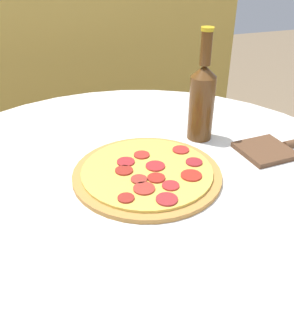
{
  "coord_description": "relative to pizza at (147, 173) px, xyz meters",
  "views": [
    {
      "loc": [
        -0.18,
        -0.62,
        1.15
      ],
      "look_at": [
        0.03,
        0.02,
        0.73
      ],
      "focal_mm": 40.0,
      "sensor_mm": 36.0,
      "label": 1
    }
  ],
  "objects": [
    {
      "name": "table",
      "position": [
        -0.03,
        -0.02,
        -0.17
      ],
      "size": [
        1.09,
        1.09,
        0.71
      ],
      "color": "silver",
      "rests_on": "ground_plane"
    },
    {
      "name": "pizza",
      "position": [
        0.0,
        0.0,
        0.0
      ],
      "size": [
        0.32,
        0.32,
        0.02
      ],
      "color": "#B77F3D",
      "rests_on": "table"
    },
    {
      "name": "beer_bottle",
      "position": [
        0.18,
        0.13,
        0.09
      ],
      "size": [
        0.06,
        0.06,
        0.27
      ],
      "color": "#563314",
      "rests_on": "table"
    },
    {
      "name": "pizza_paddle",
      "position": [
        0.33,
        0.01,
        -0.0
      ],
      "size": [
        0.25,
        0.12,
        0.02
      ],
      "rotation": [
        0.0,
        0.0,
        0.08
      ],
      "color": "brown",
      "rests_on": "table"
    }
  ]
}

